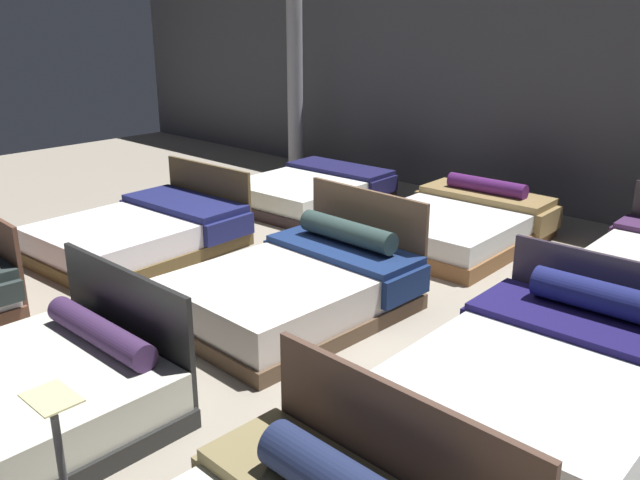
{
  "coord_description": "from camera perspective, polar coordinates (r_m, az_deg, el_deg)",
  "views": [
    {
      "loc": [
        4.03,
        -4.1,
        2.64
      ],
      "look_at": [
        -0.18,
        0.36,
        0.54
      ],
      "focal_mm": 38.14,
      "sensor_mm": 36.0,
      "label": 1
    }
  ],
  "objects": [
    {
      "name": "bed_7",
      "position": [
        8.17,
        11.51,
        1.31
      ],
      "size": [
        1.74,
        2.2,
        0.66
      ],
      "rotation": [
        0.0,
        0.0,
        0.04
      ],
      "color": "brown",
      "rests_on": "ground_plane"
    },
    {
      "name": "bed_3",
      "position": [
        7.96,
        -14.58,
        0.6
      ],
      "size": [
        1.69,
        2.23,
        0.85
      ],
      "rotation": [
        0.0,
        0.0,
        0.05
      ],
      "color": "brown",
      "rests_on": "ground_plane"
    },
    {
      "name": "support_pillar",
      "position": [
        11.14,
        -2.13,
        14.34
      ],
      "size": [
        0.25,
        0.25,
        3.5
      ],
      "primitive_type": "cylinder",
      "color": "#99999E",
      "rests_on": "ground_plane"
    },
    {
      "name": "bed_4",
      "position": [
        6.12,
        -1.83,
        -4.04
      ],
      "size": [
        1.61,
        2.1,
        0.99
      ],
      "rotation": [
        0.0,
        0.0,
        -0.02
      ],
      "color": "brown",
      "rests_on": "ground_plane"
    },
    {
      "name": "bed_6",
      "position": [
        9.55,
        -0.73,
        4.14
      ],
      "size": [
        1.7,
        2.09,
        0.45
      ],
      "rotation": [
        0.0,
        0.0,
        0.05
      ],
      "color": "black",
      "rests_on": "ground_plane"
    },
    {
      "name": "ground_plane",
      "position": [
        6.33,
        -1.1,
        -5.85
      ],
      "size": [
        18.0,
        18.0,
        0.02
      ],
      "primitive_type": "cube",
      "color": "gray"
    },
    {
      "name": "showroom_back_wall",
      "position": [
        9.56,
        18.65,
        12.62
      ],
      "size": [
        18.0,
        0.06,
        3.5
      ],
      "primitive_type": "cube",
      "color": "#47474C",
      "rests_on": "ground_plane"
    },
    {
      "name": "bed_5",
      "position": [
        4.96,
        18.73,
        -11.04
      ],
      "size": [
        1.73,
        2.18,
        0.88
      ],
      "rotation": [
        0.0,
        0.0,
        0.03
      ],
      "color": "#352C38",
      "rests_on": "ground_plane"
    }
  ]
}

